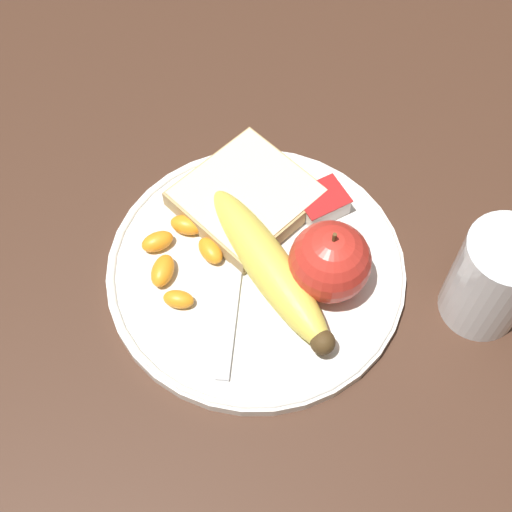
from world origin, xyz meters
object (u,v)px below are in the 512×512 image
at_px(banana, 270,268).
at_px(bread_slice, 247,198).
at_px(juice_glass, 492,281).
at_px(apple, 330,262).
at_px(jam_packet, 322,203).
at_px(fork, 237,261).
at_px(plate, 256,269).

relative_size(banana, bread_slice, 1.35).
relative_size(juice_glass, apple, 1.27).
bearing_deg(bread_slice, jam_packet, 146.76).
height_order(bread_slice, jam_packet, same).
bearing_deg(jam_packet, juice_glass, 116.01).
bearing_deg(banana, juice_glass, 144.63).
distance_m(apple, bread_slice, 0.12).
bearing_deg(juice_glass, bread_slice, -54.99).
bearing_deg(jam_packet, fork, 7.72).
distance_m(plate, juice_glass, 0.21).
distance_m(juice_glass, jam_packet, 0.17).
relative_size(bread_slice, fork, 0.82).
xyz_separation_m(banana, bread_slice, (-0.02, -0.08, -0.01)).
bearing_deg(jam_packet, plate, 17.16).
distance_m(bread_slice, jam_packet, 0.07).
height_order(plate, bread_slice, bread_slice).
xyz_separation_m(plate, jam_packet, (-0.09, -0.03, 0.01)).
distance_m(plate, jam_packet, 0.09).
bearing_deg(fork, apple, -98.97).
xyz_separation_m(plate, banana, (-0.01, 0.02, 0.02)).
bearing_deg(jam_packet, bread_slice, -33.24).
distance_m(fork, jam_packet, 0.10).
distance_m(banana, jam_packet, 0.09).
height_order(juice_glass, bread_slice, juice_glass).
bearing_deg(apple, bread_slice, -78.12).
bearing_deg(bread_slice, plate, 68.75).
xyz_separation_m(plate, bread_slice, (-0.03, -0.07, 0.02)).
bearing_deg(apple, fork, -42.96).
height_order(apple, bread_slice, apple).
bearing_deg(fork, banana, -114.44).
height_order(plate, apple, apple).
distance_m(juice_glass, banana, 0.19).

